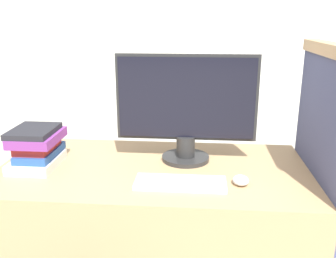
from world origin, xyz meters
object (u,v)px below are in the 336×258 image
object	(u,v)px
keyboard	(180,183)
book_stack	(37,147)
mouse	(241,180)
monitor	(186,107)

from	to	relation	value
keyboard	book_stack	distance (m)	0.68
mouse	monitor	bearing A→B (deg)	132.80
mouse	book_stack	xyz separation A→B (m)	(-0.91, 0.12, 0.07)
keyboard	mouse	distance (m)	0.25
keyboard	book_stack	world-z (taller)	book_stack
keyboard	book_stack	size ratio (longest dim) A/B	1.35
mouse	book_stack	bearing A→B (deg)	172.37
mouse	book_stack	size ratio (longest dim) A/B	0.30
monitor	keyboard	distance (m)	0.38
monitor	book_stack	xyz separation A→B (m)	(-0.67, -0.13, -0.17)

